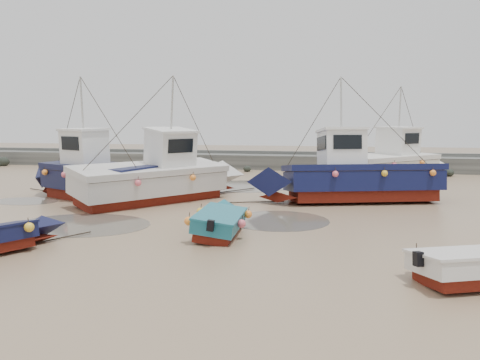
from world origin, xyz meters
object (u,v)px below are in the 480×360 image
(dinghy_2, at_px, (220,218))
(person, at_px, (170,200))
(cabin_boat_3, at_px, (393,162))
(cabin_boat_0, at_px, (90,173))
(cabin_boat_2, at_px, (350,176))
(cabin_boat_1, at_px, (161,175))

(dinghy_2, height_order, person, dinghy_2)
(dinghy_2, distance_m, cabin_boat_3, 17.79)
(cabin_boat_0, height_order, cabin_boat_3, same)
(dinghy_2, relative_size, person, 2.97)
(cabin_boat_2, bearing_deg, cabin_boat_1, 83.08)
(cabin_boat_0, bearing_deg, cabin_boat_2, -57.24)
(cabin_boat_0, bearing_deg, cabin_boat_1, -61.82)
(cabin_boat_1, xyz_separation_m, person, (0.32, 0.40, -1.32))
(cabin_boat_2, relative_size, person, 5.89)
(cabin_boat_0, relative_size, cabin_boat_2, 0.87)
(dinghy_2, xyz_separation_m, person, (-4.29, 6.45, -0.56))
(dinghy_2, distance_m, cabin_boat_0, 10.25)
(cabin_boat_1, xyz_separation_m, cabin_boat_3, (12.28, 9.98, 0.02))
(cabin_boat_0, height_order, cabin_boat_1, same)
(cabin_boat_1, bearing_deg, cabin_boat_2, 47.83)
(cabin_boat_3, bearing_deg, person, -97.78)
(dinghy_2, bearing_deg, cabin_boat_2, 55.79)
(dinghy_2, bearing_deg, cabin_boat_0, 142.59)
(cabin_boat_0, xyz_separation_m, cabin_boat_1, (3.81, 0.25, -0.04))
(cabin_boat_2, bearing_deg, dinghy_2, 131.48)
(dinghy_2, distance_m, cabin_boat_1, 7.64)
(cabin_boat_2, height_order, person, cabin_boat_2)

